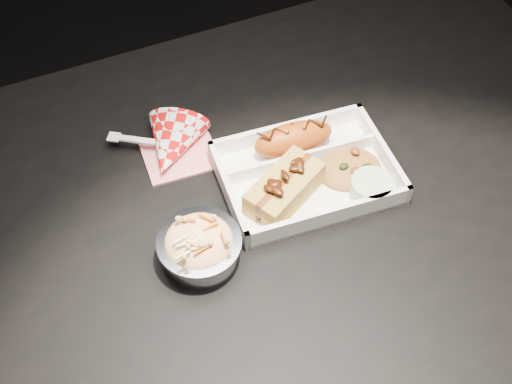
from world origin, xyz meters
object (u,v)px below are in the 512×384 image
(hotdog, at_px, (284,187))
(napkin_fork, at_px, (171,146))
(dining_table, at_px, (274,232))
(food_tray, at_px, (306,175))
(foil_coleslaw_cup, at_px, (200,245))
(fried_pastry, at_px, (293,139))

(hotdog, xyz_separation_m, napkin_fork, (-0.12, 0.15, -0.02))
(dining_table, xyz_separation_m, hotdog, (0.01, -0.01, 0.12))
(food_tray, relative_size, foil_coleslaw_cup, 2.34)
(fried_pastry, height_order, napkin_fork, napkin_fork)
(fried_pastry, relative_size, foil_coleslaw_cup, 1.10)
(fried_pastry, relative_size, hotdog, 0.92)
(napkin_fork, bearing_deg, dining_table, -18.27)
(food_tray, distance_m, napkin_fork, 0.21)
(hotdog, bearing_deg, food_tray, -2.05)
(food_tray, bearing_deg, foil_coleslaw_cup, -156.19)
(dining_table, distance_m, foil_coleslaw_cup, 0.19)
(hotdog, distance_m, foil_coleslaw_cup, 0.15)
(food_tray, bearing_deg, dining_table, -163.07)
(food_tray, xyz_separation_m, napkin_fork, (-0.16, 0.13, 0.01))
(food_tray, height_order, napkin_fork, napkin_fork)
(dining_table, bearing_deg, foil_coleslaw_cup, -158.65)
(napkin_fork, bearing_deg, food_tray, -4.41)
(napkin_fork, bearing_deg, fried_pastry, 10.00)
(hotdog, xyz_separation_m, foil_coleslaw_cup, (-0.14, -0.04, -0.00))
(hotdog, height_order, foil_coleslaw_cup, foil_coleslaw_cup)
(food_tray, xyz_separation_m, hotdog, (-0.05, -0.02, 0.02))
(food_tray, relative_size, hotdog, 1.98)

